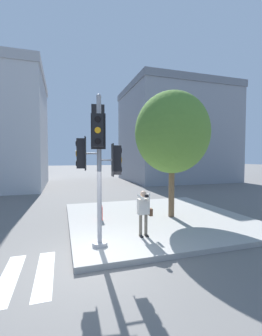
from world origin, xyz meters
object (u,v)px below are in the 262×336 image
Objects in this scene: traffic_signal_pole at (99,153)px; street_tree at (172,133)px; person_photographer at (144,209)px; fire_hydrant at (101,212)px.

street_tree is at bearing 33.10° from traffic_signal_pole.
street_tree is (2.14, 2.06, 2.95)m from person_photographer.
traffic_signal_pole is at bearing -146.90° from street_tree.
fire_hydrant is (-3.25, 0.39, -3.55)m from street_tree.
person_photographer is 4.18m from street_tree.
traffic_signal_pole is 6.65× the size of fire_hydrant.
person_photographer is at bearing -136.11° from street_tree.
traffic_signal_pole is at bearing -166.19° from person_photographer.
street_tree reaches higher than person_photographer.
person_photographer is 0.28× the size of street_tree.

